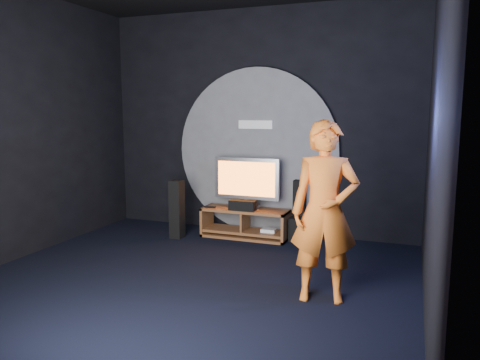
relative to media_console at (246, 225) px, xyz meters
name	(u,v)px	position (x,y,z in m)	size (l,w,h in m)	color
floor	(187,283)	(0.04, -2.05, -0.20)	(5.00, 5.00, 0.00)	black
back_wall	(258,122)	(0.04, 0.45, 1.55)	(5.00, 0.04, 3.50)	black
left_wall	(8,126)	(-2.46, -2.05, 1.55)	(0.04, 5.00, 3.50)	black
right_wall	(435,132)	(2.54, -2.05, 1.55)	(0.04, 5.00, 3.50)	black
wall_disc_panel	(256,151)	(0.04, 0.39, 1.11)	(2.60, 0.11, 2.60)	#515156
media_console	(246,225)	(0.00, 0.00, 0.00)	(1.33, 0.45, 0.45)	brown
tv	(247,181)	(-0.01, 0.07, 0.68)	(1.03, 0.22, 0.77)	#A7A6AD
center_speaker	(242,205)	(-0.01, -0.12, 0.33)	(0.40, 0.15, 0.15)	black
remote	(210,207)	(-0.55, -0.12, 0.27)	(0.18, 0.05, 0.02)	black
tower_speaker_left	(177,209)	(-0.98, -0.38, 0.25)	(0.18, 0.20, 0.89)	black
tower_speaker_right	(300,209)	(0.77, 0.30, 0.25)	(0.18, 0.20, 0.89)	black
subwoofer	(301,229)	(0.84, 0.12, -0.02)	(0.32, 0.32, 0.36)	black
player	(325,212)	(1.55, -1.95, 0.73)	(0.68, 0.44, 1.85)	orange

